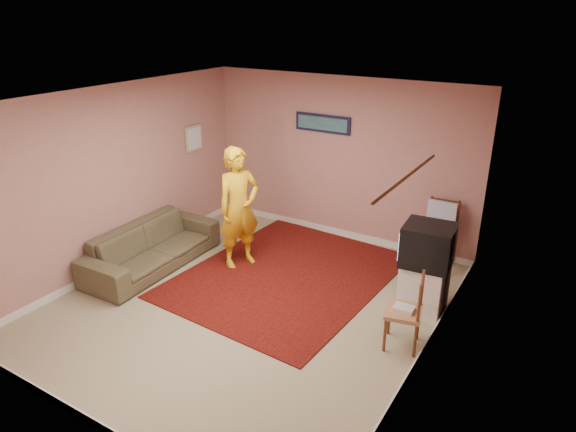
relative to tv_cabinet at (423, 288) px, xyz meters
The scene contains 26 objects.
ground 2.19m from the tv_cabinet, 154.33° to the right, with size 5.00×5.00×0.00m, color tan.
wall_back 2.68m from the tv_cabinet, 141.29° to the left, with size 4.50×0.02×2.60m, color tan.
wall_front 4.07m from the tv_cabinet, 119.57° to the right, with size 4.50×0.02×2.60m, color tan.
wall_left 4.41m from the tv_cabinet, 167.42° to the right, with size 0.02×5.00×2.60m, color tan.
wall_right 1.38m from the tv_cabinet, 72.25° to the right, with size 0.02×5.00×2.60m, color tan.
ceiling 3.14m from the tv_cabinet, 154.33° to the right, with size 4.50×5.00×0.02m, color silver.
baseboard_back 2.51m from the tv_cabinet, 141.47° to the left, with size 4.50×0.02×0.10m, color silver.
baseboard_front 3.95m from the tv_cabinet, 119.64° to the right, with size 4.50×0.02×0.10m, color silver.
baseboard_left 4.30m from the tv_cabinet, 167.39° to the right, with size 0.02×5.00×0.10m, color silver.
baseboard_right 1.02m from the tv_cabinet, 72.81° to the right, with size 0.02×5.00×0.10m, color silver.
window 2.17m from the tv_cabinet, 80.91° to the right, with size 0.01×1.10×1.50m, color black.
curtain_sheer 2.21m from the tv_cabinet, 81.98° to the right, with size 0.01×0.75×2.10m, color white.
curtain_floral 1.60m from the tv_cabinet, 78.37° to the right, with size 0.01×0.35×2.10m, color beige.
curtain_rod 2.72m from the tv_cabinet, 82.25° to the right, with size 0.02×0.02×1.40m, color brown.
picture_back 3.12m from the tv_cabinet, 145.80° to the left, with size 0.95×0.04×0.28m.
picture_left 4.39m from the tv_cabinet, behind, with size 0.04×0.38×0.42m.
area_rug 1.95m from the tv_cabinet, behind, with size 2.56×3.20×0.02m, color black.
tv_cabinet is the anchor object (origin of this frame).
crt_tv 0.58m from the tv_cabinet, behind, with size 0.63×0.57×0.51m.
chair_a 1.31m from the tv_cabinet, 98.51° to the left, with size 0.48×0.46×0.55m.
dvd_player 1.30m from the tv_cabinet, 98.51° to the left, with size 0.38×0.27×0.07m, color silver.
blue_throw 1.37m from the tv_cabinet, 98.51° to the left, with size 0.40×0.05×0.42m, color #91ADEE.
chair_b 0.83m from the tv_cabinet, 88.57° to the right, with size 0.47×0.48×0.49m.
game_console 0.82m from the tv_cabinet, 88.57° to the right, with size 0.22×0.16×0.04m, color white.
sofa 3.85m from the tv_cabinet, 167.09° to the right, with size 2.15×0.84×0.63m, color brown.
person 2.76m from the tv_cabinet, behind, with size 0.65×0.42×1.78m, color gold.
Camera 1 is at (3.39, -4.65, 3.55)m, focal length 32.00 mm.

